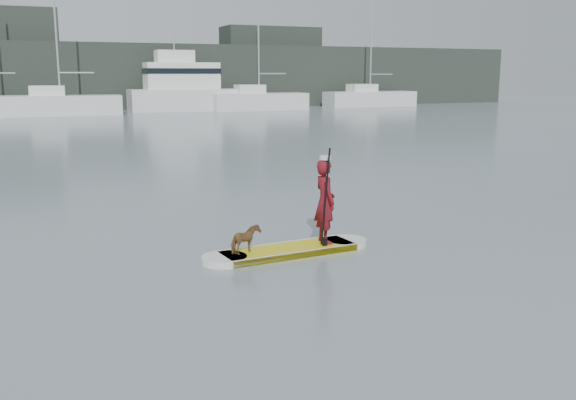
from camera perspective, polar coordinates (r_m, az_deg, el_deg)
name	(u,v)px	position (r m, az deg, el deg)	size (l,w,h in m)	color
ground	(437,244)	(12.73, 13.11, -3.84)	(140.00, 140.00, 0.00)	slate
paddleboard	(288,250)	(11.74, 0.00, -4.51)	(3.29, 1.00, 0.12)	yellow
paddler	(325,201)	(11.91, 3.30, -0.13)	(0.57, 0.37, 1.56)	maroon
white_cap	(325,158)	(11.78, 3.35, 3.77)	(0.22, 0.22, 0.07)	silver
dog	(245,240)	(11.30, -3.81, -3.54)	(0.27, 0.58, 0.49)	brown
paddle	(325,210)	(11.67, 3.33, -0.89)	(0.10, 0.30, 2.00)	black
sailboat_d	(60,103)	(54.32, -19.64, 8.14)	(9.54, 3.74, 13.73)	silver
sailboat_e	(258,100)	(58.75, -2.66, 8.86)	(8.76, 3.04, 12.60)	silver
sailboat_f	(369,97)	(65.95, 7.23, 9.08)	(9.38, 2.77, 14.04)	silver
motor_yacht_a	(189,88)	(58.67, -8.79, 9.77)	(11.70, 3.96, 6.95)	silver
shore_mass	(95,76)	(63.30, -16.78, 10.47)	(90.00, 6.00, 6.00)	black
shore_building_east	(271,66)	(68.73, -1.54, 11.78)	(10.00, 4.00, 8.00)	black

